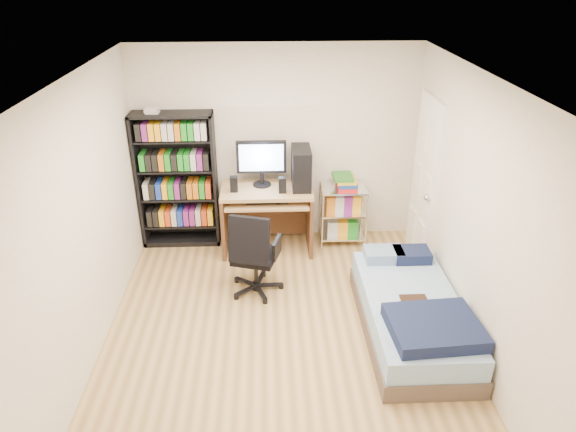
{
  "coord_description": "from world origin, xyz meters",
  "views": [
    {
      "loc": [
        -0.12,
        -4.13,
        3.36
      ],
      "look_at": [
        0.08,
        0.4,
        1.07
      ],
      "focal_mm": 32.0,
      "sensor_mm": 36.0,
      "label": 1
    }
  ],
  "objects_px": {
    "office_chair": "(255,267)",
    "media_shelf": "(177,179)",
    "bed": "(412,314)",
    "computer_desk": "(276,193)"
  },
  "relations": [
    {
      "from": "office_chair",
      "to": "media_shelf",
      "type": "bearing_deg",
      "value": 144.97
    },
    {
      "from": "office_chair",
      "to": "bed",
      "type": "relative_size",
      "value": 0.55
    },
    {
      "from": "computer_desk",
      "to": "office_chair",
      "type": "bearing_deg",
      "value": -104.26
    },
    {
      "from": "media_shelf",
      "to": "bed",
      "type": "relative_size",
      "value": 0.98
    },
    {
      "from": "office_chair",
      "to": "bed",
      "type": "height_order",
      "value": "office_chair"
    },
    {
      "from": "media_shelf",
      "to": "computer_desk",
      "type": "height_order",
      "value": "media_shelf"
    },
    {
      "from": "computer_desk",
      "to": "office_chair",
      "type": "xyz_separation_m",
      "value": [
        -0.26,
        -1.01,
        -0.44
      ]
    },
    {
      "from": "bed",
      "to": "computer_desk",
      "type": "bearing_deg",
      "value": 125.83
    },
    {
      "from": "computer_desk",
      "to": "bed",
      "type": "xyz_separation_m",
      "value": [
        1.3,
        -1.79,
        -0.53
      ]
    },
    {
      "from": "computer_desk",
      "to": "bed",
      "type": "height_order",
      "value": "computer_desk"
    }
  ]
}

